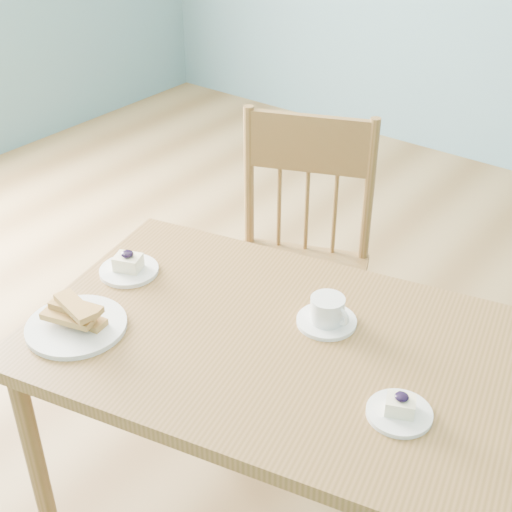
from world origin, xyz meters
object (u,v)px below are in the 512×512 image
(coffee_cup, at_px, (327,313))
(dining_table, at_px, (300,368))
(dining_chair, at_px, (297,265))
(cheesecake_plate_near, at_px, (400,410))
(biscotti_plate, at_px, (75,321))
(cheesecake_plate_far, at_px, (129,267))

(coffee_cup, bearing_deg, dining_table, -83.24)
(dining_chair, relative_size, coffee_cup, 6.57)
(cheesecake_plate_near, distance_m, biscotti_plate, 0.78)
(dining_table, bearing_deg, biscotti_plate, -162.07)
(coffee_cup, height_order, biscotti_plate, biscotti_plate)
(dining_table, bearing_deg, cheesecake_plate_far, 170.26)
(cheesecake_plate_near, relative_size, cheesecake_plate_far, 0.87)
(dining_chair, bearing_deg, cheesecake_plate_near, -64.64)
(cheesecake_plate_near, bearing_deg, dining_chair, 138.12)
(dining_table, distance_m, biscotti_plate, 0.55)
(dining_table, xyz_separation_m, cheesecake_plate_near, (0.29, -0.06, 0.08))
(dining_table, relative_size, biscotti_plate, 5.87)
(dining_chair, distance_m, coffee_cup, 0.61)
(dining_chair, bearing_deg, coffee_cup, -71.17)
(dining_chair, distance_m, biscotti_plate, 0.85)
(dining_table, xyz_separation_m, cheesecake_plate_far, (-0.54, -0.03, 0.09))
(cheesecake_plate_far, distance_m, coffee_cup, 0.56)
(dining_table, distance_m, cheesecake_plate_near, 0.31)
(cheesecake_plate_far, height_order, biscotti_plate, biscotti_plate)
(cheesecake_plate_near, bearing_deg, biscotti_plate, -164.09)
(biscotti_plate, bearing_deg, cheesecake_plate_far, 107.16)
(dining_chair, height_order, cheesecake_plate_near, dining_chair)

